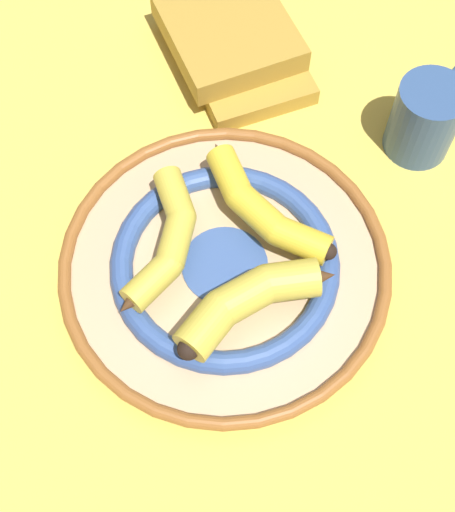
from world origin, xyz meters
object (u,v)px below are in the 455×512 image
banana_b (250,299)px  book_stack (233,40)px  decorative_bowl (228,266)px  coffee_mug (426,117)px  banana_a (260,207)px  banana_c (167,241)px

banana_b → book_stack: (0.34, -0.12, -0.03)m
decorative_bowl → banana_b: 0.07m
coffee_mug → banana_a: bearing=159.2°
banana_a → banana_b: banana_b is taller
banana_a → banana_c: 0.10m
book_stack → coffee_mug: (-0.20, -0.15, 0.02)m
banana_a → book_stack: banana_a is taller
decorative_bowl → banana_c: 0.07m
decorative_bowl → coffee_mug: size_ratio=2.99×
decorative_bowl → banana_a: banana_a is taller
decorative_bowl → coffee_mug: bearing=-74.4°
banana_a → banana_b: bearing=-48.9°
banana_c → coffee_mug: bearing=-49.0°
banana_b → coffee_mug: bearing=-162.4°
banana_c → banana_b: bearing=-116.5°
banana_b → banana_c: size_ratio=1.17×
banana_a → banana_b: 0.11m
book_stack → coffee_mug: coffee_mug is taller
banana_a → banana_c: bearing=-109.8°
banana_a → banana_c: (-0.00, 0.10, -0.00)m
banana_a → book_stack: size_ratio=0.87×
decorative_bowl → book_stack: 0.30m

